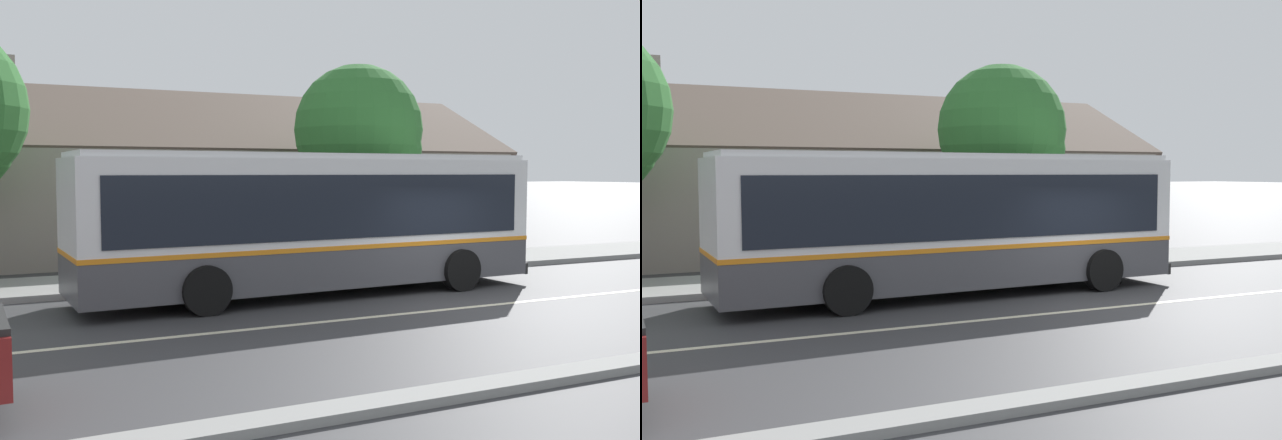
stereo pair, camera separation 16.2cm
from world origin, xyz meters
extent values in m
plane|color=#38383A|center=(0.00, 0.00, 0.00)|extent=(300.00, 300.00, 0.00)
cube|color=gray|center=(0.00, 6.00, 0.07)|extent=(60.00, 3.00, 0.15)
cube|color=beige|center=(0.00, 0.00, 0.00)|extent=(60.00, 0.16, 0.01)
cube|color=gray|center=(-2.50, 14.25, 1.75)|extent=(22.28, 9.94, 3.50)
cube|color=brown|center=(-2.50, 11.76, 4.62)|extent=(22.88, 5.04, 2.39)
cube|color=brown|center=(-2.50, 16.73, 4.62)|extent=(22.88, 5.04, 2.39)
cube|color=gray|center=(-8.63, 15.24, 6.25)|extent=(0.70, 0.70, 1.20)
cube|color=black|center=(-5.10, 9.25, 1.92)|extent=(1.10, 0.06, 1.30)
cube|color=black|center=(0.10, 9.25, 1.92)|extent=(1.10, 0.06, 1.30)
cube|color=black|center=(5.30, 9.25, 1.92)|extent=(1.10, 0.06, 1.30)
cube|color=#4C3323|center=(0.84, 9.25, 1.05)|extent=(1.00, 0.06, 2.10)
cube|color=#47474C|center=(-2.59, 2.90, 0.71)|extent=(10.89, 2.91, 0.86)
cube|color=orange|center=(-2.59, 2.90, 1.19)|extent=(10.91, 2.93, 0.10)
cube|color=white|center=(-2.59, 2.90, 2.18)|extent=(10.89, 2.91, 1.88)
cube|color=white|center=(-2.59, 2.90, 3.18)|extent=(10.67, 2.78, 0.12)
cube|color=black|center=(-2.64, 4.16, 2.08)|extent=(9.93, 0.41, 1.38)
cube|color=black|center=(-2.55, 1.64, 2.08)|extent=(9.93, 0.41, 1.38)
cube|color=black|center=(2.82, 3.11, 2.08)|extent=(0.12, 2.20, 1.38)
cube|color=black|center=(2.82, 3.11, 2.98)|extent=(0.11, 1.75, 0.24)
cube|color=black|center=(2.84, 3.11, 0.40)|extent=(0.18, 2.50, 0.28)
cube|color=#B21919|center=(-3.99, 4.12, 0.71)|extent=(3.02, 0.15, 0.60)
cube|color=black|center=(1.56, 4.33, 1.52)|extent=(0.90, 0.06, 2.49)
cylinder|color=black|center=(0.70, 4.28, 0.50)|extent=(1.01, 0.32, 1.00)
cylinder|color=black|center=(0.80, 1.78, 0.50)|extent=(1.01, 0.32, 1.00)
cylinder|color=black|center=(-5.61, 4.04, 0.50)|extent=(1.01, 0.32, 1.00)
cylinder|color=black|center=(-5.51, 1.54, 0.50)|extent=(1.01, 0.32, 1.00)
cylinder|color=#4C3828|center=(0.72, 6.78, 1.42)|extent=(0.36, 0.36, 2.85)
sphere|color=#2D6B2D|center=(0.72, 6.78, 4.09)|extent=(3.84, 3.84, 3.84)
sphere|color=#2D6B2D|center=(1.09, 6.48, 3.52)|extent=(2.85, 2.85, 2.85)
camera|label=1|loc=(-9.48, -11.96, 2.83)|focal=40.00mm
camera|label=2|loc=(-9.33, -12.02, 2.83)|focal=40.00mm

